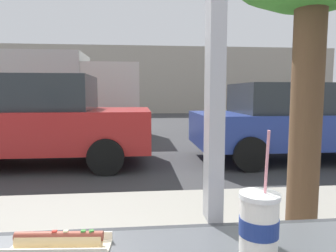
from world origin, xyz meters
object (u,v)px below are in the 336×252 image
(parked_car_red, at_px, (42,120))
(parked_car_blue, at_px, (293,121))
(hotdog_tray_far, at_px, (60,242))
(soda_cup_right, at_px, (259,225))
(box_truck, at_px, (38,91))

(parked_car_red, xyz_separation_m, parked_car_blue, (5.17, -0.00, -0.06))
(hotdog_tray_far, height_order, parked_car_blue, parked_car_blue)
(soda_cup_right, xyz_separation_m, box_truck, (-3.53, 9.74, 0.40))
(soda_cup_right, xyz_separation_m, parked_car_red, (-2.17, 5.52, -0.20))
(box_truck, bearing_deg, hotdog_tray_far, -72.59)
(parked_car_blue, distance_m, box_truck, 7.80)
(soda_cup_right, height_order, box_truck, box_truck)
(parked_car_red, xyz_separation_m, box_truck, (-1.36, 4.21, 0.61))
(hotdog_tray_far, distance_m, parked_car_red, 5.68)
(soda_cup_right, relative_size, parked_car_red, 0.08)
(soda_cup_right, relative_size, box_truck, 0.05)
(parked_car_red, height_order, parked_car_blue, parked_car_red)
(box_truck, bearing_deg, soda_cup_right, -70.08)
(soda_cup_right, bearing_deg, box_truck, 109.92)
(soda_cup_right, relative_size, hotdog_tray_far, 1.21)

